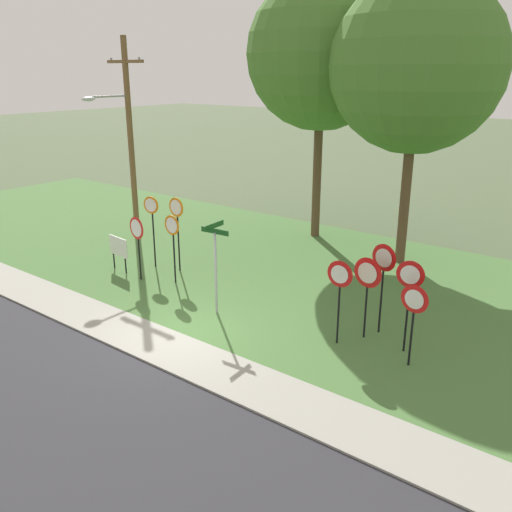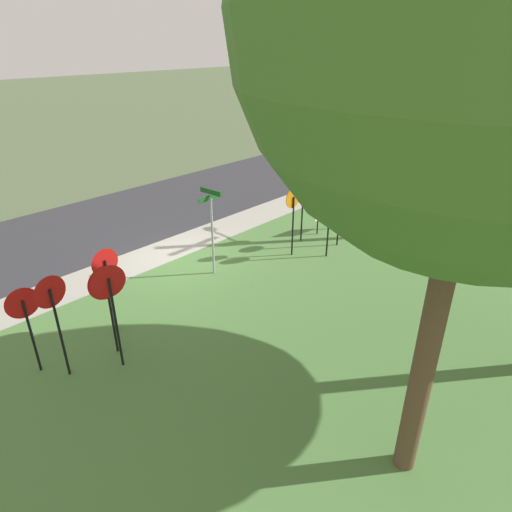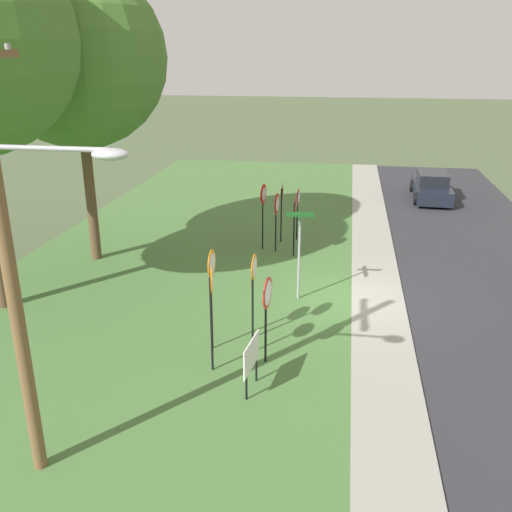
# 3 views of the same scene
# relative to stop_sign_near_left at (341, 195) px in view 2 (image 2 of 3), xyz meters

# --- Properties ---
(ground_plane) EXTENTS (160.00, 160.00, 0.00)m
(ground_plane) POSITION_rel_stop_sign_near_left_xyz_m (4.62, -3.26, -1.91)
(ground_plane) COLOR #4C5B3D
(road_asphalt) EXTENTS (44.00, 6.40, 0.01)m
(road_asphalt) POSITION_rel_stop_sign_near_left_xyz_m (4.62, -8.06, -1.91)
(road_asphalt) COLOR #2D2D33
(road_asphalt) RESTS_ON ground_plane
(sidewalk_strip) EXTENTS (44.00, 1.60, 0.06)m
(sidewalk_strip) POSITION_rel_stop_sign_near_left_xyz_m (4.62, -4.06, -1.88)
(sidewalk_strip) COLOR #99968C
(sidewalk_strip) RESTS_ON ground_plane
(grass_median) EXTENTS (44.00, 12.00, 0.04)m
(grass_median) POSITION_rel_stop_sign_near_left_xyz_m (4.62, 2.74, -1.89)
(grass_median) COLOR #477038
(grass_median) RESTS_ON ground_plane
(stop_sign_near_left) EXTENTS (0.61, 0.15, 2.63)m
(stop_sign_near_left) POSITION_rel_stop_sign_near_left_xyz_m (0.00, 0.00, 0.00)
(stop_sign_near_left) COLOR black
(stop_sign_near_left) RESTS_ON grass_median
(stop_sign_near_right) EXTENTS (0.76, 0.13, 2.23)m
(stop_sign_near_right) POSITION_rel_stop_sign_near_left_xyz_m (0.58, -1.20, -0.26)
(stop_sign_near_right) COLOR black
(stop_sign_near_right) RESTS_ON grass_median
(stop_sign_far_left) EXTENTS (0.68, 0.10, 2.68)m
(stop_sign_far_left) POSITION_rel_stop_sign_near_left_xyz_m (1.01, 0.24, 0.06)
(stop_sign_far_left) COLOR black
(stop_sign_far_left) RESTS_ON grass_median
(stop_sign_far_center) EXTENTS (0.67, 0.10, 2.36)m
(stop_sign_far_center) POSITION_rel_stop_sign_near_left_xyz_m (1.74, -0.68, -0.17)
(stop_sign_far_center) COLOR black
(stop_sign_far_center) RESTS_ON grass_median
(yield_sign_near_left) EXTENTS (0.70, 0.12, 2.11)m
(yield_sign_near_left) POSITION_rel_stop_sign_near_left_xyz_m (10.20, -1.07, -0.32)
(yield_sign_near_left) COLOR black
(yield_sign_near_left) RESTS_ON grass_median
(yield_sign_near_right) EXTENTS (0.71, 0.11, 2.30)m
(yield_sign_near_right) POSITION_rel_stop_sign_near_left_xyz_m (8.24, -1.13, -0.16)
(yield_sign_near_right) COLOR black
(yield_sign_near_right) RESTS_ON grass_median
(yield_sign_far_left) EXTENTS (0.82, 0.12, 2.27)m
(yield_sign_far_left) POSITION_rel_stop_sign_near_left_xyz_m (8.65, -0.41, -0.18)
(yield_sign_far_left) COLOR black
(yield_sign_far_left) RESTS_ON grass_median
(yield_sign_far_right) EXTENTS (0.70, 0.13, 2.46)m
(yield_sign_far_right) POSITION_rel_stop_sign_near_left_xyz_m (9.81, -0.47, -0.04)
(yield_sign_far_right) COLOR black
(yield_sign_far_right) RESTS_ON grass_median
(yield_sign_center) EXTENTS (0.74, 0.16, 2.54)m
(yield_sign_center) POSITION_rel_stop_sign_near_left_xyz_m (8.83, 0.12, 0.03)
(yield_sign_center) COLOR black
(yield_sign_center) RESTS_ON grass_median
(street_name_post) EXTENTS (0.96, 0.82, 2.76)m
(street_name_post) POSITION_rel_stop_sign_near_left_xyz_m (4.46, -1.62, -0.22)
(street_name_post) COLOR #9EA0A8
(street_name_post) RESTS_ON grass_median
(utility_pole) EXTENTS (2.10, 2.30, 8.14)m
(utility_pole) POSITION_rel_stop_sign_near_left_xyz_m (-3.76, 2.23, 2.54)
(utility_pole) COLOR brown
(utility_pole) RESTS_ON grass_median
(notice_board) EXTENTS (1.10, 0.17, 1.25)m
(notice_board) POSITION_rel_stop_sign_near_left_xyz_m (-0.69, -1.04, -1.04)
(notice_board) COLOR black
(notice_board) RESTS_ON grass_median
(oak_tree_right) EXTENTS (5.92, 5.92, 9.96)m
(oak_tree_right) POSITION_rel_stop_sign_near_left_xyz_m (6.86, 6.04, 5.11)
(oak_tree_right) COLOR brown
(oak_tree_right) RESTS_ON grass_median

